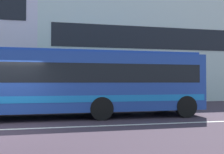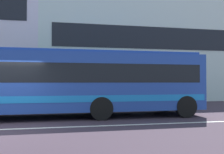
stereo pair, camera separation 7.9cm
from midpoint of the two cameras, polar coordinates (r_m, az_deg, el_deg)
The scene contains 4 objects.
ground_plane at distance 9.09m, azimuth -25.24°, elevation -11.47°, with size 160.00×160.00×0.00m, color #3B2D38.
lane_centre_line at distance 9.09m, azimuth -25.24°, elevation -11.45°, with size 60.00×0.16×0.01m, color silver.
apartment_block_right at distance 25.95m, azimuth 12.44°, elevation 5.15°, with size 24.62×11.36×9.01m.
transit_bus at distance 11.17m, azimuth -6.83°, elevation -0.98°, with size 11.31×2.65×3.05m.
Camera 2 is at (2.22, -8.68, 1.63)m, focal length 37.65 mm.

